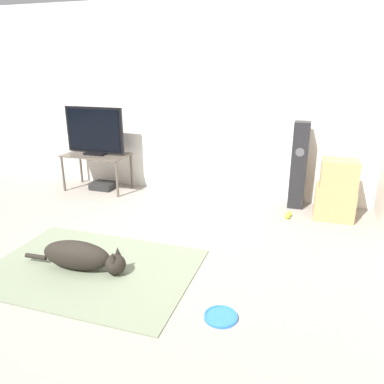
{
  "coord_description": "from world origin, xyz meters",
  "views": [
    {
      "loc": [
        1.74,
        -2.82,
        1.76
      ],
      "look_at": [
        0.58,
        0.78,
        0.45
      ],
      "focal_mm": 35.0,
      "sensor_mm": 36.0,
      "label": 1
    }
  ],
  "objects_px": {
    "tv_stand": "(97,159)",
    "tennis_ball_near_speaker": "(287,216)",
    "floor_speaker": "(299,166)",
    "tv": "(94,131)",
    "game_console": "(103,186)",
    "frisbee": "(221,316)",
    "cardboard_box_lower": "(334,203)",
    "dog": "(82,256)",
    "tennis_ball_by_boxes": "(289,214)",
    "cardboard_box_upper": "(339,174)"
  },
  "relations": [
    {
      "from": "floor_speaker",
      "to": "game_console",
      "type": "distance_m",
      "value": 2.79
    },
    {
      "from": "dog",
      "to": "tv",
      "type": "bearing_deg",
      "value": 117.55
    },
    {
      "from": "game_console",
      "to": "cardboard_box_lower",
      "type": "bearing_deg",
      "value": -2.21
    },
    {
      "from": "dog",
      "to": "tennis_ball_near_speaker",
      "type": "distance_m",
      "value": 2.41
    },
    {
      "from": "tennis_ball_by_boxes",
      "to": "frisbee",
      "type": "bearing_deg",
      "value": -98.95
    },
    {
      "from": "tv",
      "to": "tv_stand",
      "type": "bearing_deg",
      "value": -90.0
    },
    {
      "from": "cardboard_box_upper",
      "to": "tv_stand",
      "type": "distance_m",
      "value": 3.26
    },
    {
      "from": "tennis_ball_near_speaker",
      "to": "game_console",
      "type": "xyz_separation_m",
      "value": [
        -2.67,
        0.34,
        0.01
      ]
    },
    {
      "from": "dog",
      "to": "floor_speaker",
      "type": "bearing_deg",
      "value": 52.13
    },
    {
      "from": "tv_stand",
      "to": "cardboard_box_upper",
      "type": "bearing_deg",
      "value": -1.67
    },
    {
      "from": "cardboard_box_upper",
      "to": "floor_speaker",
      "type": "xyz_separation_m",
      "value": [
        -0.46,
        0.25,
        0.0
      ]
    },
    {
      "from": "frisbee",
      "to": "tennis_ball_by_boxes",
      "type": "bearing_deg",
      "value": 81.05
    },
    {
      "from": "floor_speaker",
      "to": "tv_stand",
      "type": "distance_m",
      "value": 2.79
    },
    {
      "from": "frisbee",
      "to": "tennis_ball_near_speaker",
      "type": "bearing_deg",
      "value": 81.08
    },
    {
      "from": "dog",
      "to": "frisbee",
      "type": "distance_m",
      "value": 1.37
    },
    {
      "from": "frisbee",
      "to": "tennis_ball_by_boxes",
      "type": "xyz_separation_m",
      "value": [
        0.33,
        2.11,
        0.02
      ]
    },
    {
      "from": "dog",
      "to": "cardboard_box_lower",
      "type": "height_order",
      "value": "cardboard_box_lower"
    },
    {
      "from": "dog",
      "to": "tennis_ball_by_boxes",
      "type": "height_order",
      "value": "dog"
    },
    {
      "from": "dog",
      "to": "floor_speaker",
      "type": "distance_m",
      "value": 2.83
    },
    {
      "from": "dog",
      "to": "game_console",
      "type": "relative_size",
      "value": 3.06
    },
    {
      "from": "dog",
      "to": "floor_speaker",
      "type": "height_order",
      "value": "floor_speaker"
    },
    {
      "from": "tv",
      "to": "cardboard_box_lower",
      "type": "bearing_deg",
      "value": -1.55
    },
    {
      "from": "tennis_ball_by_boxes",
      "to": "game_console",
      "type": "xyz_separation_m",
      "value": [
        -2.69,
        0.25,
        0.01
      ]
    },
    {
      "from": "frisbee",
      "to": "cardboard_box_upper",
      "type": "distance_m",
      "value": 2.44
    },
    {
      "from": "floor_speaker",
      "to": "tv",
      "type": "relative_size",
      "value": 1.25
    },
    {
      "from": "tv",
      "to": "tennis_ball_near_speaker",
      "type": "distance_m",
      "value": 2.86
    },
    {
      "from": "tv_stand",
      "to": "tv",
      "type": "relative_size",
      "value": 1.05
    },
    {
      "from": "frisbee",
      "to": "game_console",
      "type": "xyz_separation_m",
      "value": [
        -2.36,
        2.36,
        0.03
      ]
    },
    {
      "from": "dog",
      "to": "frisbee",
      "type": "xyz_separation_m",
      "value": [
        1.33,
        -0.27,
        -0.13
      ]
    },
    {
      "from": "cardboard_box_upper",
      "to": "dog",
      "type": "bearing_deg",
      "value": -138.08
    },
    {
      "from": "dog",
      "to": "game_console",
      "type": "height_order",
      "value": "dog"
    },
    {
      "from": "dog",
      "to": "game_console",
      "type": "bearing_deg",
      "value": 116.05
    },
    {
      "from": "cardboard_box_upper",
      "to": "tennis_ball_near_speaker",
      "type": "height_order",
      "value": "cardboard_box_upper"
    },
    {
      "from": "tv_stand",
      "to": "tennis_ball_by_boxes",
      "type": "xyz_separation_m",
      "value": [
        2.74,
        -0.21,
        -0.42
      ]
    },
    {
      "from": "cardboard_box_lower",
      "to": "game_console",
      "type": "distance_m",
      "value": 3.19
    },
    {
      "from": "tv_stand",
      "to": "tennis_ball_near_speaker",
      "type": "height_order",
      "value": "tv_stand"
    },
    {
      "from": "dog",
      "to": "frisbee",
      "type": "height_order",
      "value": "dog"
    },
    {
      "from": "cardboard_box_lower",
      "to": "cardboard_box_upper",
      "type": "xyz_separation_m",
      "value": [
        0.01,
        -0.01,
        0.36
      ]
    },
    {
      "from": "tv",
      "to": "tennis_ball_by_boxes",
      "type": "relative_size",
      "value": 13.27
    },
    {
      "from": "frisbee",
      "to": "tv_stand",
      "type": "bearing_deg",
      "value": 136.04
    },
    {
      "from": "floor_speaker",
      "to": "cardboard_box_lower",
      "type": "bearing_deg",
      "value": -28.05
    },
    {
      "from": "frisbee",
      "to": "cardboard_box_lower",
      "type": "distance_m",
      "value": 2.39
    },
    {
      "from": "frisbee",
      "to": "cardboard_box_upper",
      "type": "bearing_deg",
      "value": 69.16
    },
    {
      "from": "cardboard_box_lower",
      "to": "tv_stand",
      "type": "xyz_separation_m",
      "value": [
        -3.24,
        0.08,
        0.27
      ]
    },
    {
      "from": "tv_stand",
      "to": "tv",
      "type": "distance_m",
      "value": 0.39
    },
    {
      "from": "dog",
      "to": "cardboard_box_upper",
      "type": "distance_m",
      "value": 2.96
    },
    {
      "from": "cardboard_box_upper",
      "to": "tv_stand",
      "type": "bearing_deg",
      "value": 178.33
    },
    {
      "from": "cardboard_box_lower",
      "to": "game_console",
      "type": "relative_size",
      "value": 1.39
    },
    {
      "from": "frisbee",
      "to": "tv",
      "type": "xyz_separation_m",
      "value": [
        -2.41,
        2.32,
        0.84
      ]
    },
    {
      "from": "tv_stand",
      "to": "cardboard_box_lower",
      "type": "bearing_deg",
      "value": -1.5
    }
  ]
}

